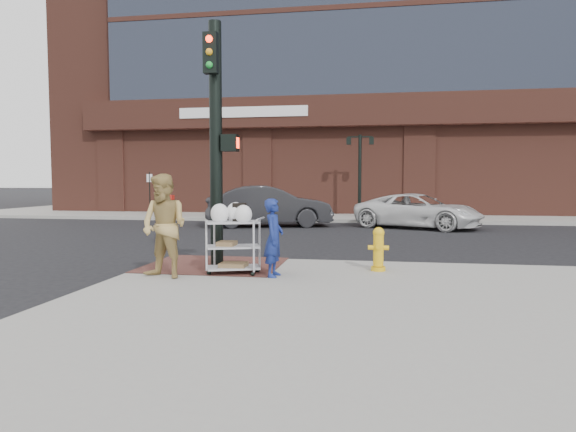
% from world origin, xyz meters
% --- Properties ---
extents(ground, '(220.00, 220.00, 0.00)m').
position_xyz_m(ground, '(0.00, 0.00, 0.00)').
color(ground, black).
rests_on(ground, ground).
extents(sidewalk_far, '(65.00, 36.00, 0.15)m').
position_xyz_m(sidewalk_far, '(12.50, 32.00, 0.07)').
color(sidewalk_far, gray).
rests_on(sidewalk_far, ground).
extents(brick_curb_ramp, '(2.80, 2.40, 0.01)m').
position_xyz_m(brick_curb_ramp, '(-0.60, 0.90, 0.16)').
color(brick_curb_ramp, brown).
rests_on(brick_curb_ramp, sidewalk_near).
extents(bank_building, '(42.00, 26.00, 28.00)m').
position_xyz_m(bank_building, '(5.00, 31.00, 14.15)').
color(bank_building, brown).
rests_on(bank_building, sidewalk_far).
extents(lamp_post, '(1.32, 0.22, 4.00)m').
position_xyz_m(lamp_post, '(2.00, 16.00, 2.62)').
color(lamp_post, black).
rests_on(lamp_post, sidewalk_far).
extents(parking_sign, '(0.05, 0.05, 2.20)m').
position_xyz_m(parking_sign, '(-8.50, 15.00, 1.25)').
color(parking_sign, black).
rests_on(parking_sign, sidewalk_far).
extents(traffic_signal_pole, '(0.61, 0.51, 5.00)m').
position_xyz_m(traffic_signal_pole, '(-0.48, 0.77, 2.83)').
color(traffic_signal_pole, black).
rests_on(traffic_signal_pole, sidewalk_near).
extents(woman_blue, '(0.38, 0.55, 1.45)m').
position_xyz_m(woman_blue, '(0.90, -0.14, 0.88)').
color(woman_blue, navy).
rests_on(woman_blue, sidewalk_near).
extents(pedestrian_tan, '(1.09, 0.95, 1.91)m').
position_xyz_m(pedestrian_tan, '(-1.05, -0.60, 1.10)').
color(pedestrian_tan, tan).
rests_on(pedestrian_tan, sidewalk_near).
extents(sedan_dark, '(5.51, 3.20, 1.72)m').
position_xyz_m(sedan_dark, '(-1.64, 11.59, 0.86)').
color(sedan_dark, black).
rests_on(sedan_dark, ground).
extents(minivan_white, '(5.53, 4.16, 1.40)m').
position_xyz_m(minivan_white, '(4.49, 11.86, 0.70)').
color(minivan_white, silver).
rests_on(minivan_white, ground).
extents(utility_cart, '(1.10, 0.83, 1.36)m').
position_xyz_m(utility_cart, '(0.08, 0.01, 0.77)').
color(utility_cart, '#AFB0B5').
rests_on(utility_cart, sidewalk_near).
extents(fire_hydrant, '(0.41, 0.29, 0.87)m').
position_xyz_m(fire_hydrant, '(2.82, 0.80, 0.59)').
color(fire_hydrant, gold).
rests_on(fire_hydrant, sidewalk_near).
extents(newsbox_red, '(0.46, 0.42, 1.05)m').
position_xyz_m(newsbox_red, '(-7.37, 14.73, 0.67)').
color(newsbox_red, red).
rests_on(newsbox_red, sidewalk_far).
extents(newsbox_blue, '(0.53, 0.50, 1.11)m').
position_xyz_m(newsbox_blue, '(-5.03, 15.02, 0.70)').
color(newsbox_blue, '#1C41B6').
rests_on(newsbox_blue, sidewalk_far).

